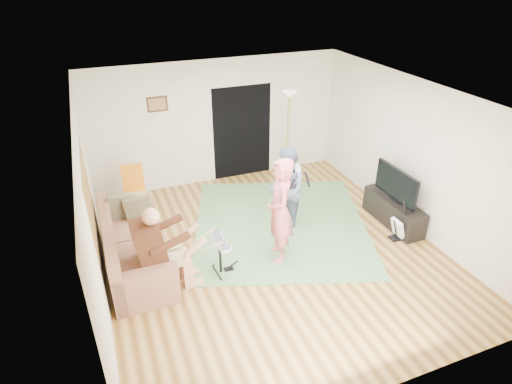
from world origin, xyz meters
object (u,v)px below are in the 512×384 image
(tv_cabinet, at_px, (393,211))
(television, at_px, (396,184))
(guitarist, at_px, (287,189))
(drum_kit, at_px, (220,258))
(singer, at_px, (280,211))
(sofa, at_px, (131,252))
(torchiere_lamp, at_px, (288,122))
(dining_chair, at_px, (136,198))
(guitar_spare, at_px, (398,228))

(tv_cabinet, height_order, television, television)
(guitarist, height_order, tv_cabinet, guitarist)
(drum_kit, relative_size, singer, 0.36)
(sofa, distance_m, torchiere_lamp, 4.24)
(sofa, height_order, guitarist, guitarist)
(dining_chair, bearing_deg, drum_kit, -62.47)
(singer, xyz_separation_m, torchiere_lamp, (1.30, 2.48, 0.52))
(sofa, relative_size, dining_chair, 2.21)
(torchiere_lamp, bearing_deg, dining_chair, -176.52)
(guitarist, bearing_deg, tv_cabinet, 84.14)
(drum_kit, height_order, television, television)
(drum_kit, relative_size, tv_cabinet, 0.47)
(guitarist, relative_size, television, 1.43)
(television, bearing_deg, tv_cabinet, 0.00)
(sofa, relative_size, television, 2.04)
(dining_chair, height_order, television, television)
(singer, height_order, television, singer)
(sofa, relative_size, torchiere_lamp, 1.08)
(singer, height_order, dining_chair, singer)
(drum_kit, distance_m, dining_chair, 2.52)
(guitar_spare, distance_m, television, 0.81)
(sofa, bearing_deg, singer, -14.76)
(guitarist, xyz_separation_m, dining_chair, (-2.55, 1.43, -0.42))
(torchiere_lamp, height_order, tv_cabinet, torchiere_lamp)
(guitarist, relative_size, torchiere_lamp, 0.75)
(drum_kit, bearing_deg, guitarist, 29.55)
(guitar_spare, bearing_deg, drum_kit, 175.44)
(guitar_spare, relative_size, television, 0.73)
(drum_kit, bearing_deg, sofa, 153.44)
(drum_kit, height_order, singer, singer)
(singer, distance_m, dining_chair, 3.10)
(singer, bearing_deg, dining_chair, -122.60)
(sofa, bearing_deg, dining_chair, 79.73)
(sofa, relative_size, singer, 1.24)
(sofa, height_order, torchiere_lamp, torchiere_lamp)
(sofa, xyz_separation_m, torchiere_lamp, (3.64, 1.87, 1.13))
(guitarist, height_order, guitar_spare, guitarist)
(guitar_spare, xyz_separation_m, dining_chair, (-4.24, 2.57, 0.13))
(sofa, distance_m, singer, 2.49)
(torchiere_lamp, bearing_deg, tv_cabinet, -63.20)
(sofa, relative_size, drum_kit, 3.44)
(drum_kit, xyz_separation_m, singer, (1.04, 0.03, 0.62))
(singer, bearing_deg, drum_kit, -72.43)
(dining_chair, bearing_deg, guitar_spare, -27.05)
(torchiere_lamp, height_order, dining_chair, torchiere_lamp)
(sofa, height_order, drum_kit, sofa)
(sofa, xyz_separation_m, guitar_spare, (4.54, -0.91, -0.07))
(guitar_spare, bearing_deg, singer, 172.43)
(dining_chair, bearing_deg, television, -21.08)
(guitarist, height_order, dining_chair, guitarist)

